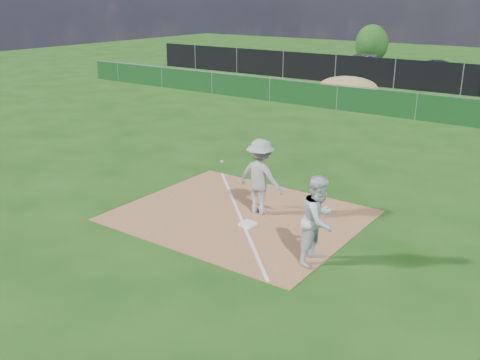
# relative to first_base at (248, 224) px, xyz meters

# --- Properties ---
(ground) EXTENTS (90.00, 90.00, 0.00)m
(ground) POSITION_rel_first_base_xyz_m (-0.55, 9.41, -0.06)
(ground) COLOR #1A490F
(ground) RESTS_ON ground
(infield_dirt) EXTENTS (6.00, 5.00, 0.02)m
(infield_dirt) POSITION_rel_first_base_xyz_m (-0.55, 0.41, -0.05)
(infield_dirt) COLOR #9B653E
(infield_dirt) RESTS_ON ground
(foul_line) EXTENTS (5.01, 5.01, 0.01)m
(foul_line) POSITION_rel_first_base_xyz_m (-0.55, 0.41, -0.03)
(foul_line) COLOR white
(foul_line) RESTS_ON infield_dirt
(green_fence) EXTENTS (44.00, 0.05, 1.20)m
(green_fence) POSITION_rel_first_base_xyz_m (-0.55, 14.41, 0.54)
(green_fence) COLOR #0F3915
(green_fence) RESTS_ON ground
(dirt_mound) EXTENTS (3.38, 2.60, 1.17)m
(dirt_mound) POSITION_rel_first_base_xyz_m (-5.55, 17.91, 0.53)
(dirt_mound) COLOR #A1854E
(dirt_mound) RESTS_ON ground
(black_fence) EXTENTS (46.00, 0.04, 1.80)m
(black_fence) POSITION_rel_first_base_xyz_m (-0.55, 22.41, 0.84)
(black_fence) COLOR black
(black_fence) RESTS_ON ground
(parking_lot) EXTENTS (46.00, 9.00, 0.01)m
(parking_lot) POSITION_rel_first_base_xyz_m (-0.55, 27.41, -0.05)
(parking_lot) COLOR black
(parking_lot) RESTS_ON ground
(first_base) EXTENTS (0.38, 0.38, 0.07)m
(first_base) POSITION_rel_first_base_xyz_m (0.00, 0.00, 0.00)
(first_base) COLOR white
(first_base) RESTS_ON infield_dirt
(play_at_first) EXTENTS (2.06, 0.76, 2.01)m
(play_at_first) POSITION_rel_first_base_xyz_m (-0.22, 0.88, 0.97)
(play_at_first) COLOR #B2B3B5
(play_at_first) RESTS_ON infield_dirt
(runner) EXTENTS (0.76, 0.97, 1.96)m
(runner) POSITION_rel_first_base_xyz_m (2.29, -0.67, 0.93)
(runner) COLOR silver
(runner) RESTS_ON ground
(car_left) EXTENTS (4.87, 3.06, 1.55)m
(car_left) POSITION_rel_first_base_xyz_m (-8.19, 27.40, 0.73)
(car_left) COLOR #A8AAB0
(car_left) RESTS_ON parking_lot
(car_mid) EXTENTS (4.55, 2.95, 1.42)m
(car_mid) POSITION_rel_first_base_xyz_m (-2.67, 26.21, 0.66)
(car_mid) COLOR black
(car_mid) RESTS_ON parking_lot
(tree_left) EXTENTS (2.70, 2.70, 3.20)m
(tree_left) POSITION_rel_first_base_xyz_m (-10.57, 33.21, 1.59)
(tree_left) COLOR #382316
(tree_left) RESTS_ON ground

